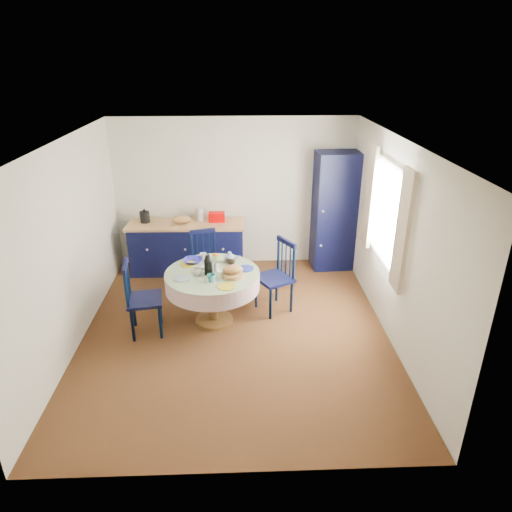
{
  "coord_description": "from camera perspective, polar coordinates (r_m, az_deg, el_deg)",
  "views": [
    {
      "loc": [
        0.07,
        -5.16,
        3.41
      ],
      "look_at": [
        0.28,
        0.2,
        1.01
      ],
      "focal_mm": 32.0,
      "sensor_mm": 36.0,
      "label": 1
    }
  ],
  "objects": [
    {
      "name": "kitchen_counter",
      "position": [
        7.71,
        -8.57,
        1.2
      ],
      "size": [
        1.92,
        0.63,
        1.1
      ],
      "rotation": [
        0.0,
        0.0,
        -0.02
      ],
      "color": "black",
      "rests_on": "floor"
    },
    {
      "name": "dining_table",
      "position": [
        6.1,
        -5.38,
        -3.07
      ],
      "size": [
        1.25,
        1.25,
        1.04
      ],
      "color": "brown",
      "rests_on": "floor"
    },
    {
      "name": "chair_left",
      "position": [
        6.08,
        -14.17,
        -5.11
      ],
      "size": [
        0.5,
        0.52,
        1.02
      ],
      "rotation": [
        0.0,
        0.0,
        1.72
      ],
      "color": "black",
      "rests_on": "floor"
    },
    {
      "name": "pantry_cabinet",
      "position": [
        7.73,
        9.81,
        5.5
      ],
      "size": [
        0.73,
        0.54,
        1.98
      ],
      "rotation": [
        0.0,
        0.0,
        0.07
      ],
      "color": "black",
      "rests_on": "floor"
    },
    {
      "name": "mug_d",
      "position": [
        6.41,
        -6.61,
        -0.05
      ],
      "size": [
        0.1,
        0.1,
        0.09
      ],
      "primitive_type": "imported",
      "color": "silver",
      "rests_on": "dining_table"
    },
    {
      "name": "mug_c",
      "position": [
        6.24,
        -3.16,
        -0.58
      ],
      "size": [
        0.13,
        0.13,
        0.1
      ],
      "primitive_type": "imported",
      "color": "black",
      "rests_on": "dining_table"
    },
    {
      "name": "wall_back",
      "position": [
        7.72,
        -2.68,
        7.84
      ],
      "size": [
        4.0,
        0.02,
        2.5
      ],
      "primitive_type": "cube",
      "color": "silver",
      "rests_on": "floor"
    },
    {
      "name": "cobalt_bowl",
      "position": [
        6.32,
        -7.89,
        -0.63
      ],
      "size": [
        0.25,
        0.25,
        0.06
      ],
      "primitive_type": "imported",
      "color": "navy",
      "rests_on": "dining_table"
    },
    {
      "name": "mug_b",
      "position": [
        5.78,
        -5.64,
        -2.78
      ],
      "size": [
        0.11,
        0.11,
        0.1
      ],
      "primitive_type": "imported",
      "color": "teal",
      "rests_on": "dining_table"
    },
    {
      "name": "wall_left",
      "position": [
        5.97,
        -22.35,
        0.98
      ],
      "size": [
        0.02,
        4.5,
        2.5
      ],
      "primitive_type": "cube",
      "color": "silver",
      "rests_on": "floor"
    },
    {
      "name": "chair_far",
      "position": [
        7.0,
        -6.32,
        -0.7
      ],
      "size": [
        0.53,
        0.51,
        0.97
      ],
      "rotation": [
        0.0,
        0.0,
        0.27
      ],
      "color": "black",
      "rests_on": "floor"
    },
    {
      "name": "ceiling",
      "position": [
        5.24,
        -3.05,
        14.07
      ],
      "size": [
        4.5,
        4.5,
        0.0
      ],
      "primitive_type": "plane",
      "rotation": [
        3.14,
        0.0,
        0.0
      ],
      "color": "white",
      "rests_on": "wall_back"
    },
    {
      "name": "wall_right",
      "position": [
        5.92,
        16.98,
        1.6
      ],
      "size": [
        0.02,
        4.5,
        2.5
      ],
      "primitive_type": "cube",
      "color": "silver",
      "rests_on": "floor"
    },
    {
      "name": "mug_a",
      "position": [
        5.98,
        -7.32,
        -1.95
      ],
      "size": [
        0.12,
        0.12,
        0.09
      ],
      "primitive_type": "imported",
      "color": "silver",
      "rests_on": "dining_table"
    },
    {
      "name": "chair_right",
      "position": [
        6.44,
        2.6,
        -2.5
      ],
      "size": [
        0.62,
        0.62,
        1.04
      ],
      "rotation": [
        0.0,
        0.0,
        -1.06
      ],
      "color": "black",
      "rests_on": "floor"
    },
    {
      "name": "window",
      "position": [
        6.08,
        16.01,
        5.08
      ],
      "size": [
        0.1,
        1.74,
        1.45
      ],
      "color": "white",
      "rests_on": "wall_right"
    },
    {
      "name": "floor",
      "position": [
        6.19,
        -2.54,
        -9.36
      ],
      "size": [
        4.5,
        4.5,
        0.0
      ],
      "primitive_type": "plane",
      "color": "black",
      "rests_on": "ground"
    }
  ]
}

